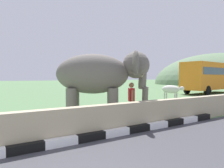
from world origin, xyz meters
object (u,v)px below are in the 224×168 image
object	(u,v)px
cow_near	(171,90)
person_handler	(131,99)
bus_orange	(209,75)
elephant	(101,75)

from	to	relation	value
cow_near	person_handler	bearing A→B (deg)	-150.20
bus_orange	cow_near	distance (m)	9.62
person_handler	cow_near	bearing A→B (deg)	29.80
elephant	bus_orange	size ratio (longest dim) A/B	0.46
elephant	cow_near	distance (m)	9.48
person_handler	cow_near	xyz separation A→B (m)	(7.37, 4.22, -0.06)
bus_orange	cow_near	bearing A→B (deg)	-164.61
elephant	bus_orange	distance (m)	18.91
person_handler	bus_orange	world-z (taller)	bus_orange
person_handler	bus_orange	xyz separation A→B (m)	(16.56, 6.75, 1.15)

